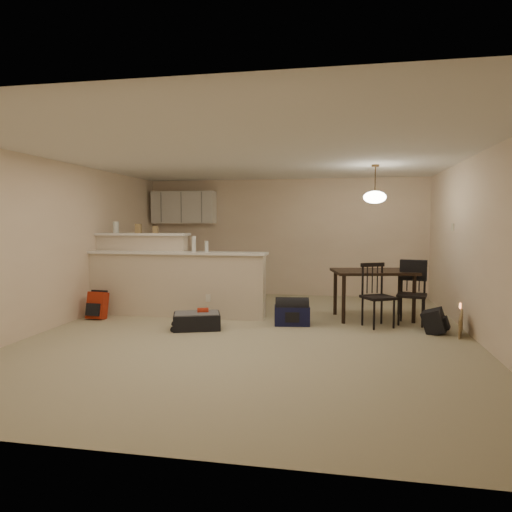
% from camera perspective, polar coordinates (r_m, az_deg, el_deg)
% --- Properties ---
extents(room, '(7.00, 7.02, 2.50)m').
position_cam_1_polar(room, '(6.42, -0.26, 1.31)').
color(room, '#B5AC8B').
rests_on(room, ground).
extents(breakfast_bar, '(3.08, 0.58, 1.39)m').
position_cam_1_polar(breakfast_bar, '(7.92, -11.52, -2.88)').
color(breakfast_bar, beige).
rests_on(breakfast_bar, ground).
extents(upper_cabinets, '(1.40, 0.34, 0.70)m').
position_cam_1_polar(upper_cabinets, '(10.20, -9.01, 6.01)').
color(upper_cabinets, white).
rests_on(upper_cabinets, room).
extents(kitchen_counter, '(1.80, 0.60, 0.90)m').
position_cam_1_polar(kitchen_counter, '(10.08, -8.08, -2.21)').
color(kitchen_counter, white).
rests_on(kitchen_counter, ground).
extents(thermostat, '(0.02, 0.12, 0.12)m').
position_cam_1_polar(thermostat, '(8.05, 23.37, 3.34)').
color(thermostat, beige).
rests_on(thermostat, room).
extents(jar, '(0.10, 0.10, 0.20)m').
position_cam_1_polar(jar, '(8.37, -17.10, 3.46)').
color(jar, silver).
rests_on(jar, breakfast_bar).
extents(cereal_box, '(0.10, 0.07, 0.16)m').
position_cam_1_polar(cereal_box, '(8.18, -14.50, 3.36)').
color(cereal_box, '#9D8051').
rests_on(cereal_box, breakfast_bar).
extents(small_box, '(0.08, 0.06, 0.12)m').
position_cam_1_polar(small_box, '(8.06, -12.46, 3.24)').
color(small_box, '#9D8051').
rests_on(small_box, breakfast_bar).
extents(bottle_a, '(0.07, 0.07, 0.26)m').
position_cam_1_polar(bottle_a, '(7.59, -7.78, 1.50)').
color(bottle_a, silver).
rests_on(bottle_a, breakfast_bar).
extents(bottle_b, '(0.06, 0.06, 0.18)m').
position_cam_1_polar(bottle_b, '(7.53, -6.20, 1.19)').
color(bottle_b, silver).
rests_on(bottle_b, breakfast_bar).
extents(dining_table, '(1.42, 1.09, 0.80)m').
position_cam_1_polar(dining_table, '(7.67, 14.45, -2.46)').
color(dining_table, black).
rests_on(dining_table, ground).
extents(pendant_lamp, '(0.36, 0.36, 0.62)m').
position_cam_1_polar(pendant_lamp, '(7.63, 14.63, 7.20)').
color(pendant_lamp, brown).
rests_on(pendant_lamp, room).
extents(dining_chair_near, '(0.56, 0.55, 0.96)m').
position_cam_1_polar(dining_chair_near, '(7.12, 15.04, -4.78)').
color(dining_chair_near, black).
rests_on(dining_chair_near, ground).
extents(dining_chair_far, '(0.51, 0.49, 0.97)m').
position_cam_1_polar(dining_chair_far, '(7.45, 18.90, -4.44)').
color(dining_chair_far, black).
rests_on(dining_chair_far, ground).
extents(suitcase, '(0.78, 0.63, 0.23)m').
position_cam_1_polar(suitcase, '(6.87, -7.41, -8.09)').
color(suitcase, black).
rests_on(suitcase, ground).
extents(red_backpack, '(0.31, 0.20, 0.44)m').
position_cam_1_polar(red_backpack, '(7.93, -19.22, -5.86)').
color(red_backpack, '#AD2913').
rests_on(red_backpack, ground).
extents(navy_duffel, '(0.57, 0.36, 0.29)m').
position_cam_1_polar(navy_duffel, '(7.09, 4.52, -7.42)').
color(navy_duffel, '#13153B').
rests_on(navy_duffel, ground).
extents(black_daypack, '(0.36, 0.43, 0.33)m').
position_cam_1_polar(black_daypack, '(7.06, 21.40, -7.61)').
color(black_daypack, black).
rests_on(black_daypack, ground).
extents(cardboard_sheet, '(0.15, 0.40, 0.31)m').
position_cam_1_polar(cardboard_sheet, '(6.97, 24.21, -7.90)').
color(cardboard_sheet, '#9D8051').
rests_on(cardboard_sheet, ground).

